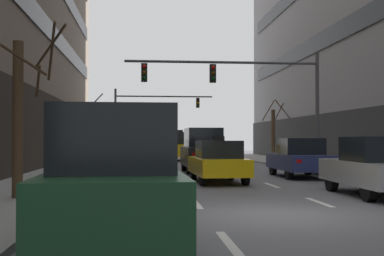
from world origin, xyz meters
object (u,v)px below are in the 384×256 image
at_px(car_driving_5, 138,152).
at_px(car_parked_3, 299,158).
at_px(traffic_signal_0, 247,86).
at_px(street_tree_0, 91,130).
at_px(street_tree_1, 20,113).
at_px(street_tree_2, 274,133).
at_px(taxi_driving_2, 218,162).
at_px(taxi_driving_4, 140,151).
at_px(car_driving_1, 203,150).
at_px(car_parked_2, 377,167).
at_px(traffic_signal_1, 147,111).
at_px(taxi_driving_3, 137,154).
at_px(taxi_driving_6, 180,146).
at_px(car_driving_0, 115,182).

height_order(car_driving_5, car_parked_3, car_driving_5).
height_order(traffic_signal_0, street_tree_0, traffic_signal_0).
height_order(car_driving_5, street_tree_1, street_tree_1).
bearing_deg(car_driving_5, street_tree_2, 58.51).
bearing_deg(taxi_driving_2, taxi_driving_4, 99.27).
bearing_deg(car_driving_1, car_driving_5, -122.53).
bearing_deg(taxi_driving_4, street_tree_2, -11.85).
relative_size(car_parked_2, street_tree_0, 1.04).
bearing_deg(traffic_signal_0, taxi_driving_2, -115.08).
distance_m(street_tree_0, street_tree_2, 12.68).
bearing_deg(street_tree_1, car_driving_1, 62.40).
relative_size(taxi_driving_2, traffic_signal_0, 0.47).
bearing_deg(car_driving_1, traffic_signal_1, 97.92).
height_order(taxi_driving_3, car_driving_5, car_driving_5).
xyz_separation_m(car_parked_3, street_tree_1, (-9.85, -8.12, 1.49)).
bearing_deg(car_parked_2, traffic_signal_1, 102.09).
bearing_deg(taxi_driving_4, car_parked_3, -66.51).
distance_m(taxi_driving_3, taxi_driving_4, 9.49).
height_order(taxi_driving_4, street_tree_0, street_tree_0).
bearing_deg(taxi_driving_2, taxi_driving_6, 89.91).
relative_size(car_driving_0, street_tree_1, 0.97).
relative_size(street_tree_0, street_tree_2, 1.03).
distance_m(car_driving_5, traffic_signal_0, 6.66).
height_order(taxi_driving_3, taxi_driving_6, taxi_driving_6).
height_order(car_driving_0, traffic_signal_0, traffic_signal_0).
bearing_deg(street_tree_1, street_tree_2, 60.79).
bearing_deg(taxi_driving_3, taxi_driving_6, 74.82).
distance_m(car_driving_1, car_driving_5, 5.82).
bearing_deg(street_tree_0, traffic_signal_1, 72.66).
relative_size(street_tree_1, street_tree_2, 1.05).
xyz_separation_m(car_driving_5, traffic_signal_0, (5.00, 3.22, 3.00)).
bearing_deg(traffic_signal_1, street_tree_0, -107.34).
relative_size(car_driving_1, taxi_driving_4, 1.05).
bearing_deg(taxi_driving_4, street_tree_1, -97.16).
bearing_deg(taxi_driving_4, car_driving_1, -75.80).
bearing_deg(car_parked_3, traffic_signal_1, 105.96).
bearing_deg(taxi_driving_4, taxi_driving_3, -90.91).
relative_size(taxi_driving_3, taxi_driving_6, 1.04).
bearing_deg(street_tree_2, taxi_driving_2, -111.23).
bearing_deg(taxi_driving_6, traffic_signal_1, 119.90).
relative_size(car_driving_5, traffic_signal_1, 0.57).
relative_size(car_driving_5, street_tree_0, 1.07).
height_order(car_driving_1, street_tree_1, street_tree_1).
bearing_deg(street_tree_0, street_tree_2, 13.48).
xyz_separation_m(taxi_driving_4, street_tree_1, (-3.00, -23.88, 1.53)).
height_order(car_parked_2, street_tree_0, street_tree_0).
bearing_deg(taxi_driving_4, traffic_signal_1, 85.65).
distance_m(car_parked_3, street_tree_0, 14.77).
relative_size(car_driving_1, traffic_signal_1, 0.54).
bearing_deg(taxi_driving_3, traffic_signal_1, 87.69).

